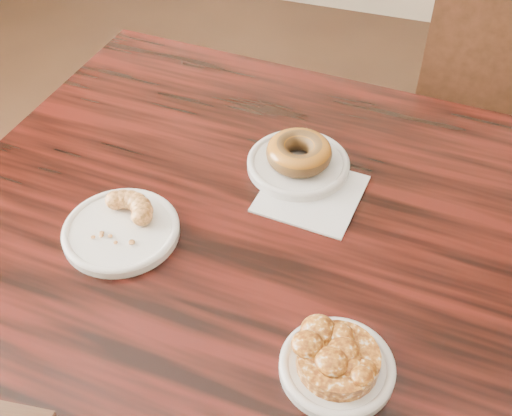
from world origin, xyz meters
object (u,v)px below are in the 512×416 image
(cruller_fragment, at_px, (119,222))
(cafe_table, at_px, (248,392))
(apple_fritter, at_px, (339,357))
(chair_far, at_px, (502,124))
(glazed_donut, at_px, (299,153))

(cruller_fragment, bearing_deg, cafe_table, 3.12)
(apple_fritter, bearing_deg, cafe_table, 140.16)
(apple_fritter, height_order, cruller_fragment, apple_fritter)
(apple_fritter, bearing_deg, chair_far, 77.20)
(apple_fritter, bearing_deg, cruller_fragment, 160.42)
(glazed_donut, xyz_separation_m, apple_fritter, (0.14, -0.35, -0.01))
(cafe_table, height_order, glazed_donut, glazed_donut)
(cafe_table, distance_m, chair_far, 0.96)
(apple_fritter, distance_m, cruller_fragment, 0.38)
(chair_far, relative_size, apple_fritter, 6.38)
(glazed_donut, distance_m, apple_fritter, 0.38)
(glazed_donut, xyz_separation_m, cruller_fragment, (-0.21, -0.22, -0.01))
(cafe_table, bearing_deg, cruller_fragment, -172.37)
(chair_far, bearing_deg, cafe_table, 70.18)
(cafe_table, bearing_deg, glazed_donut, 89.18)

